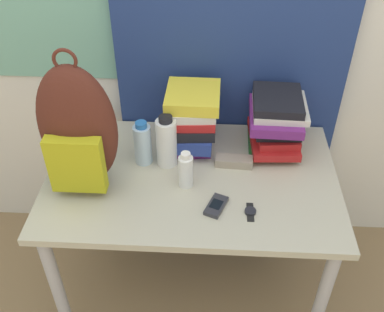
{
  "coord_description": "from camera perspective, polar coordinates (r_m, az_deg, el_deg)",
  "views": [
    {
      "loc": [
        0.07,
        -0.96,
        1.88
      ],
      "look_at": [
        0.0,
        0.36,
        0.81
      ],
      "focal_mm": 42.0,
      "sensor_mm": 36.0,
      "label": 1
    }
  ],
  "objects": [
    {
      "name": "curtain_blue",
      "position": [
        1.83,
        5.43,
        18.59
      ],
      "size": [
        0.97,
        0.04,
        2.5
      ],
      "color": "navy",
      "rests_on": "ground_plane"
    },
    {
      "name": "desk",
      "position": [
        1.83,
        0.0,
        -4.64
      ],
      "size": [
        1.15,
        0.72,
        0.71
      ],
      "color": "#B7B299",
      "rests_on": "ground_plane"
    },
    {
      "name": "backpack",
      "position": [
        1.65,
        -14.3,
        3.08
      ],
      "size": [
        0.28,
        0.19,
        0.55
      ],
      "color": "#512319",
      "rests_on": "desk"
    },
    {
      "name": "book_stack_left",
      "position": [
        1.85,
        0.06,
        4.9
      ],
      "size": [
        0.22,
        0.28,
        0.26
      ],
      "color": "#6B2370",
      "rests_on": "desk"
    },
    {
      "name": "book_stack_center",
      "position": [
        1.88,
        10.56,
        4.28
      ],
      "size": [
        0.23,
        0.29,
        0.24
      ],
      "color": "#1E5623",
      "rests_on": "desk"
    },
    {
      "name": "water_bottle",
      "position": [
        1.8,
        -6.28,
        1.58
      ],
      "size": [
        0.07,
        0.07,
        0.19
      ],
      "color": "silver",
      "rests_on": "desk"
    },
    {
      "name": "sports_bottle",
      "position": [
        1.77,
        -3.26,
        1.81
      ],
      "size": [
        0.08,
        0.08,
        0.23
      ],
      "color": "white",
      "rests_on": "desk"
    },
    {
      "name": "sunscreen_bottle",
      "position": [
        1.69,
        -0.8,
        -1.86
      ],
      "size": [
        0.06,
        0.06,
        0.15
      ],
      "color": "white",
      "rests_on": "desk"
    },
    {
      "name": "cell_phone",
      "position": [
        1.64,
        3.09,
        -6.33
      ],
      "size": [
        0.09,
        0.12,
        0.02
      ],
      "color": "#2D2D33",
      "rests_on": "desk"
    },
    {
      "name": "sunglasses_case",
      "position": [
        1.82,
        5.34,
        -0.68
      ],
      "size": [
        0.15,
        0.06,
        0.04
      ],
      "color": "gray",
      "rests_on": "desk"
    },
    {
      "name": "wristwatch",
      "position": [
        1.64,
        7.42,
        -7.02
      ],
      "size": [
        0.04,
        0.09,
        0.01
      ],
      "color": "black",
      "rests_on": "desk"
    }
  ]
}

